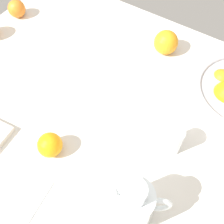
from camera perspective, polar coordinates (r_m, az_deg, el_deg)
ground_plane at (r=91.28cm, az=2.48°, el=-3.35°), size 140.58×103.99×3.00cm
juice_pitcher at (r=73.41cm, az=3.72°, el=-17.37°), size 13.73×10.65×17.58cm
juice_glass at (r=84.87cm, az=11.36°, el=-5.35°), size 5.72×5.72×8.64cm
loose_orange_1 at (r=109.43cm, az=10.24°, el=12.94°), size 8.55×8.55×8.55cm
loose_orange_2 at (r=84.54cm, az=-11.74°, el=-6.15°), size 7.01×7.01×7.01cm
loose_orange_4 at (r=129.61cm, az=-17.69°, el=18.23°), size 6.84×6.84×6.84cm
spoon at (r=80.99cm, az=-15.39°, el=-19.11°), size 3.62×15.78×1.00cm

